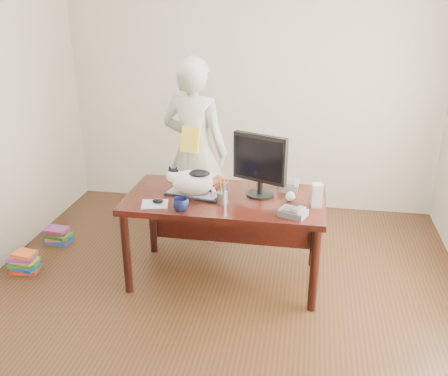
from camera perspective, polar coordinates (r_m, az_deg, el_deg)
room at (r=3.26m, az=-1.67°, el=4.59°), size 4.50×4.50×4.50m
desk at (r=4.15m, az=0.31°, el=-2.52°), size 1.60×0.80×0.75m
keyboard at (r=4.05m, az=-3.57°, el=-0.73°), size 0.47×0.25×0.03m
cat at (r=4.01m, az=-3.80°, el=0.79°), size 0.44×0.27×0.25m
monitor at (r=3.95m, az=4.11°, el=2.98°), size 0.44×0.29×0.52m
pen_cup at (r=3.88m, az=-0.20°, el=-0.96°), size 0.10×0.10×0.22m
mousepad at (r=3.93m, az=-7.91°, el=-1.84°), size 0.24×0.22×0.00m
mouse at (r=3.93m, az=-7.56°, el=-1.49°), size 0.10×0.08×0.04m
coffee_mug at (r=3.78m, az=-4.97°, el=-1.89°), size 0.15×0.15×0.10m
phone at (r=3.72m, az=7.95°, el=-2.77°), size 0.23×0.20×0.09m
speaker at (r=3.89m, az=10.52°, el=-0.80°), size 0.09×0.10×0.18m
baseball at (r=3.97m, az=7.60°, el=-0.95°), size 0.08×0.08×0.08m
book_stack at (r=4.29m, az=-1.92°, el=1.00°), size 0.28×0.25×0.09m
calculator at (r=4.23m, az=7.40°, el=0.37°), size 0.17×0.22×0.06m
person at (r=4.72m, az=-3.34°, el=4.20°), size 0.72×0.55×1.77m
held_book at (r=4.51m, az=-3.88°, el=5.54°), size 0.18×0.13×0.23m
book_pile_a at (r=4.75m, az=-21.84°, el=-7.86°), size 0.27×0.22×0.18m
book_pile_b at (r=5.15m, az=-18.46°, el=-5.15°), size 0.26×0.20×0.15m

